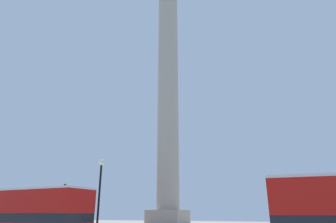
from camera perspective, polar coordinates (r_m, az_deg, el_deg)
The scene contains 3 objects.
monument_column at distance 24.09m, azimuth 0.00°, elevation -4.55°, with size 5.84×5.84×26.96m.
bus_a at distance 24.02m, azimuth -26.94°, elevation -17.79°, with size 11.31×3.11×4.32m.
street_lamp at distance 21.66m, azimuth -13.07°, elevation -16.52°, with size 0.40×0.40×6.36m.
Camera 1 is at (9.59, -21.27, 2.72)m, focal length 32.00 mm.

